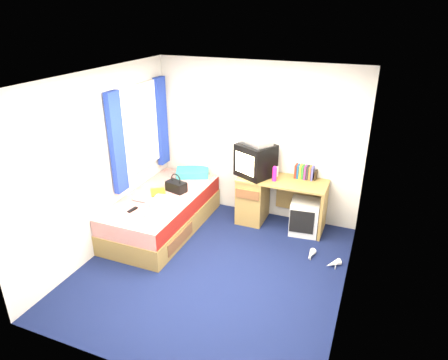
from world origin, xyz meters
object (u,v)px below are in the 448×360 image
at_px(pillow, 192,173).
at_px(crt_tv, 256,160).
at_px(picture_frame, 316,175).
at_px(white_heels, 322,259).
at_px(storage_cube, 305,217).
at_px(vcr, 256,142).
at_px(aerosol_can, 277,171).
at_px(remote_control, 133,210).
at_px(bed, 163,212).
at_px(handbag, 176,186).
at_px(magazine, 158,192).
at_px(water_bottle, 140,199).
at_px(desk, 264,197).
at_px(towel, 165,202).
at_px(colour_swatch_fan, 145,214).
at_px(pink_water_bottle, 274,174).

relative_size(pillow, crt_tv, 0.82).
distance_m(picture_frame, white_heels, 1.27).
bearing_deg(crt_tv, storage_cube, 19.84).
xyz_separation_m(vcr, aerosol_can, (0.31, 0.09, -0.44)).
bearing_deg(crt_tv, remote_control, -108.55).
xyz_separation_m(bed, remote_control, (-0.14, -0.54, 0.28)).
relative_size(handbag, magazine, 1.21).
bearing_deg(magazine, aerosol_can, 26.62).
xyz_separation_m(water_bottle, remote_control, (0.05, -0.27, -0.03)).
relative_size(desk, towel, 4.12).
relative_size(pillow, aerosol_can, 3.16).
bearing_deg(colour_swatch_fan, picture_frame, 37.97).
xyz_separation_m(desk, colour_swatch_fan, (-1.25, -1.35, 0.14)).
height_order(bed, water_bottle, water_bottle).
bearing_deg(handbag, towel, -65.86).
distance_m(colour_swatch_fan, remote_control, 0.22).
height_order(pink_water_bottle, white_heels, pink_water_bottle).
xyz_separation_m(storage_cube, remote_control, (-2.12, -1.23, 0.30)).
distance_m(vcr, remote_control, 2.00).
relative_size(pink_water_bottle, towel, 0.65).
relative_size(desk, remote_control, 8.12).
relative_size(pillow, water_bottle, 2.60).
distance_m(handbag, colour_swatch_fan, 0.80).
distance_m(handbag, remote_control, 0.81).
relative_size(picture_frame, towel, 0.44).
distance_m(storage_cube, pink_water_bottle, 0.77).
relative_size(pillow, magazine, 1.85).
distance_m(handbag, water_bottle, 0.59).
xyz_separation_m(pillow, desk, (1.24, -0.06, -0.19)).
bearing_deg(pink_water_bottle, crt_tv, 164.24).
distance_m(magazine, water_bottle, 0.36).
relative_size(storage_cube, pink_water_bottle, 2.45).
xyz_separation_m(handbag, water_bottle, (-0.31, -0.50, -0.05)).
relative_size(pink_water_bottle, water_bottle, 1.03).
height_order(picture_frame, remote_control, picture_frame).
bearing_deg(desk, crt_tv, -179.91).
distance_m(crt_tv, remote_control, 1.91).
relative_size(pink_water_bottle, magazine, 0.73).
relative_size(crt_tv, vcr, 1.53).
bearing_deg(remote_control, magazine, 95.49).
height_order(pink_water_bottle, aerosol_can, pink_water_bottle).
height_order(towel, colour_swatch_fan, towel).
height_order(remote_control, white_heels, remote_control).
xyz_separation_m(desk, handbag, (-1.21, -0.56, 0.22)).
height_order(crt_tv, white_heels, crt_tv).
distance_m(aerosol_can, towel, 1.73).
bearing_deg(vcr, picture_frame, 41.82).
height_order(towel, remote_control, towel).
bearing_deg(handbag, pillow, 108.92).
height_order(water_bottle, remote_control, water_bottle).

